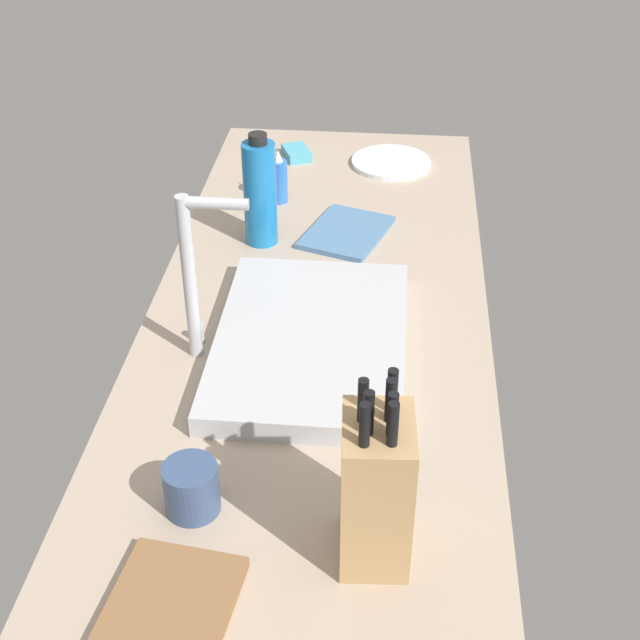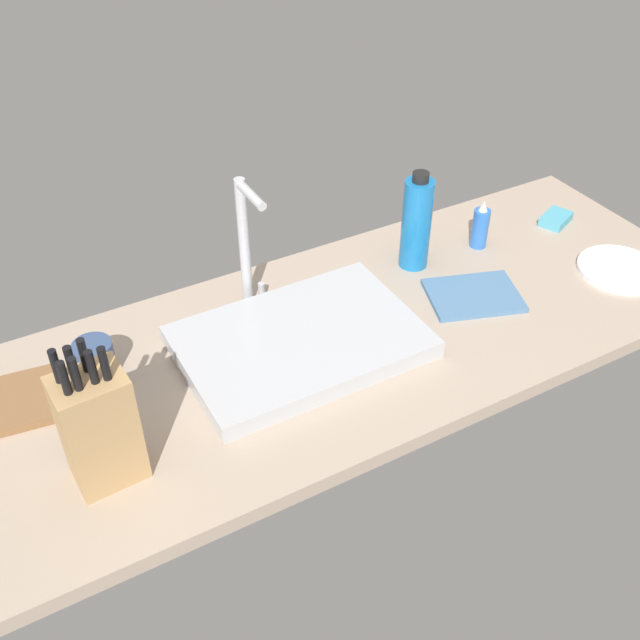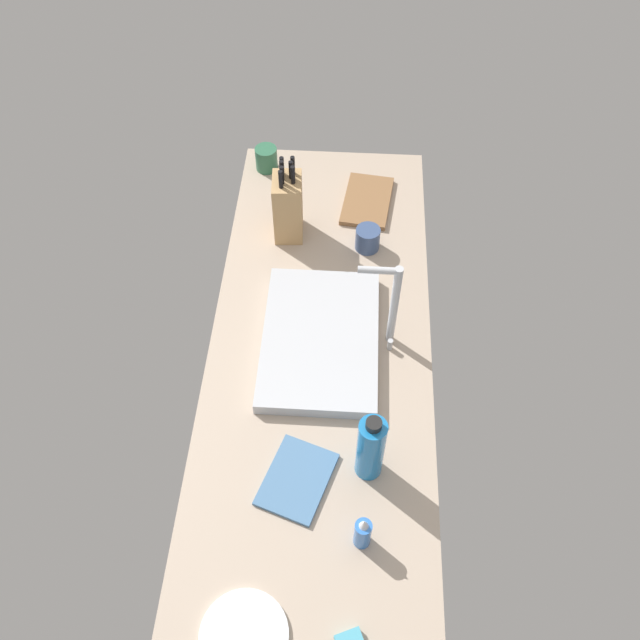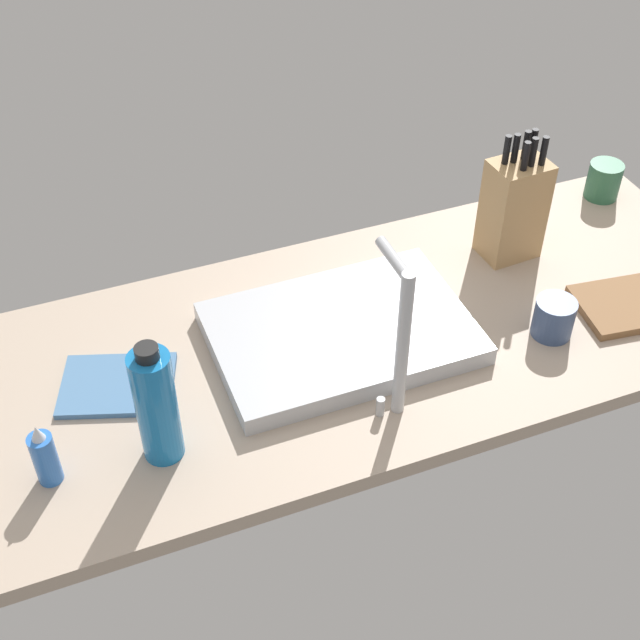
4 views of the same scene
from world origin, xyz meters
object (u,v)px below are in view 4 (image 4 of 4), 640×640
(soap_bottle, at_px, (45,457))
(water_bottle, at_px, (156,405))
(ceramic_cup, at_px, (604,180))
(faucet, at_px, (400,333))
(coffee_mug, at_px, (554,318))
(cutting_board, at_px, (639,303))
(knife_block, at_px, (514,208))
(dish_towel, at_px, (118,385))
(sink_basin, at_px, (341,334))

(soap_bottle, xyz_separation_m, water_bottle, (-0.19, 0.01, 0.06))
(water_bottle, xyz_separation_m, ceramic_cup, (-1.18, -0.39, -0.07))
(faucet, height_order, coffee_mug, faucet)
(ceramic_cup, bearing_deg, faucet, 30.31)
(cutting_board, bearing_deg, water_bottle, 1.15)
(knife_block, relative_size, ceramic_cup, 3.30)
(water_bottle, relative_size, coffee_mug, 3.09)
(cutting_board, height_order, ceramic_cup, ceramic_cup)
(cutting_board, distance_m, soap_bottle, 1.21)
(dish_towel, bearing_deg, cutting_board, 171.21)
(soap_bottle, xyz_separation_m, dish_towel, (-0.15, -0.17, -0.05))
(water_bottle, xyz_separation_m, dish_towel, (0.04, -0.18, -0.11))
(cutting_board, height_order, coffee_mug, coffee_mug)
(dish_towel, distance_m, coffee_mug, 0.86)
(sink_basin, relative_size, faucet, 1.59)
(cutting_board, height_order, dish_towel, cutting_board)
(ceramic_cup, bearing_deg, cutting_board, 66.28)
(knife_block, distance_m, water_bottle, 0.90)
(sink_basin, distance_m, soap_bottle, 0.61)
(knife_block, height_order, dish_towel, knife_block)
(sink_basin, relative_size, soap_bottle, 3.85)
(dish_towel, relative_size, coffee_mug, 2.59)
(knife_block, height_order, water_bottle, knife_block)
(coffee_mug, bearing_deg, faucet, 9.71)
(soap_bottle, bearing_deg, coffee_mug, -179.75)
(sink_basin, bearing_deg, dish_towel, -4.86)
(sink_basin, xyz_separation_m, faucet, (-0.03, 0.19, 0.16))
(sink_basin, height_order, faucet, faucet)
(ceramic_cup, bearing_deg, knife_block, 18.83)
(knife_block, bearing_deg, ceramic_cup, -164.84)
(soap_bottle, bearing_deg, water_bottle, 176.32)
(faucet, relative_size, dish_towel, 1.51)
(ceramic_cup, bearing_deg, water_bottle, 18.53)
(soap_bottle, xyz_separation_m, ceramic_cup, (-1.37, -0.38, -0.01))
(faucet, height_order, cutting_board, faucet)
(faucet, height_order, water_bottle, faucet)
(sink_basin, bearing_deg, cutting_board, 168.46)
(soap_bottle, bearing_deg, cutting_board, -179.62)
(water_bottle, distance_m, dish_towel, 0.22)
(sink_basin, relative_size, ceramic_cup, 5.69)
(cutting_board, relative_size, coffee_mug, 3.18)
(knife_block, relative_size, water_bottle, 1.17)
(coffee_mug, distance_m, ceramic_cup, 0.54)
(cutting_board, xyz_separation_m, coffee_mug, (0.22, 0.00, 0.03))
(water_bottle, relative_size, dish_towel, 1.19)
(water_bottle, bearing_deg, faucet, 173.56)
(dish_towel, bearing_deg, ceramic_cup, -170.22)
(knife_block, bearing_deg, cutting_board, 117.99)
(faucet, relative_size, ceramic_cup, 3.58)
(water_bottle, bearing_deg, coffee_mug, -178.79)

